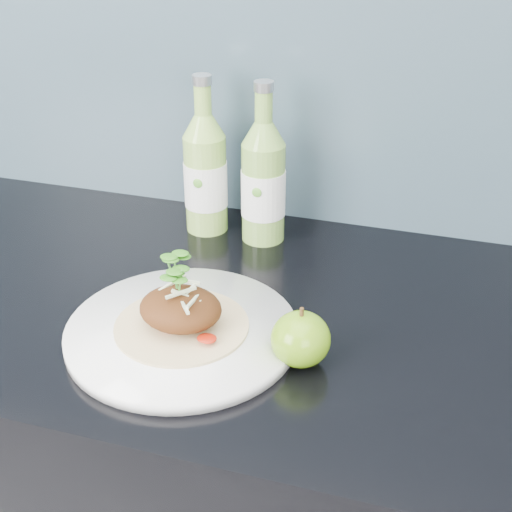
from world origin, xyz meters
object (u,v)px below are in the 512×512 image
Objects in this scene: dinner_plate at (182,332)px; cider_bottle_left at (205,174)px; green_apple at (301,339)px; cider_bottle_right at (263,182)px.

cider_bottle_left reaches higher than dinner_plate.
green_apple is (0.16, -0.01, 0.03)m from dinner_plate.
cider_bottle_right is (0.10, -0.01, 0.00)m from cider_bottle_left.
dinner_plate is at bearing 177.99° from green_apple.
cider_bottle_left is 1.00× the size of cider_bottle_right.
green_apple is 0.33× the size of cider_bottle_left.
cider_bottle_right is (0.02, 0.29, 0.09)m from dinner_plate.
green_apple reaches higher than dinner_plate.
cider_bottle_right reaches higher than green_apple.
green_apple is at bearing -2.01° from dinner_plate.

